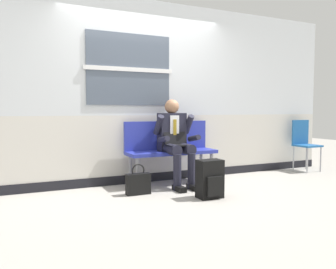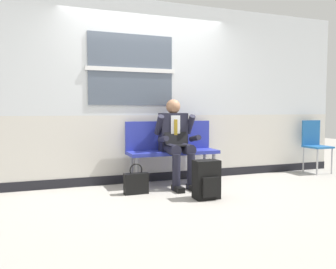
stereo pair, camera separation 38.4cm
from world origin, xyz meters
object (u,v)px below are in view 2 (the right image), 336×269
object	(u,v)px
handbag	(136,183)
folding_chair	(314,141)
backpack	(207,180)
bench_with_person	(171,146)
person_seated	(176,140)

from	to	relation	value
handbag	folding_chair	distance (m)	3.39
backpack	bench_with_person	bearing A→B (deg)	94.34
bench_with_person	backpack	distance (m)	1.06
person_seated	backpack	distance (m)	0.92
bench_with_person	handbag	size ratio (longest dim) A/B	3.36
person_seated	handbag	world-z (taller)	person_seated
backpack	handbag	size ratio (longest dim) A/B	1.19
bench_with_person	backpack	xyz separation A→B (m)	(0.08, -1.01, -0.32)
handbag	backpack	bearing A→B (deg)	-36.02
person_seated	bench_with_person	bearing A→B (deg)	90.00
person_seated	folding_chair	size ratio (longest dim) A/B	1.37
folding_chair	backpack	bearing A→B (deg)	-159.39
handbag	folding_chair	xyz separation A→B (m)	(3.34, 0.43, 0.40)
person_seated	folding_chair	bearing A→B (deg)	3.61
bench_with_person	backpack	bearing A→B (deg)	-85.66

